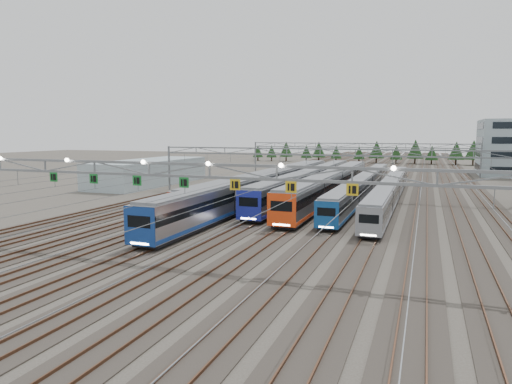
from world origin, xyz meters
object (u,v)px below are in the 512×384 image
(train_e, at_px, (364,185))
(gantry_near, at_px, (208,174))
(train_a, at_px, (267,179))
(gantry_far, at_px, (359,149))
(west_shed, at_px, (150,172))
(train_d, at_px, (333,184))
(train_f, at_px, (391,190))
(gantry_mid, at_px, (320,158))
(train_c, at_px, (310,181))
(train_b, at_px, (269,185))

(train_e, distance_m, gantry_near, 43.72)
(train_a, relative_size, train_e, 1.09)
(gantry_far, height_order, west_shed, gantry_far)
(train_d, distance_m, west_shed, 39.46)
(train_a, height_order, gantry_far, gantry_far)
(train_f, distance_m, gantry_mid, 12.28)
(train_a, height_order, train_f, train_a)
(train_a, relative_size, west_shed, 2.18)
(train_e, xyz_separation_m, gantry_far, (-6.75, 42.24, 4.46))
(train_a, distance_m, train_e, 18.39)
(train_c, bearing_deg, train_a, 158.72)
(train_e, distance_m, gantry_far, 43.01)
(train_d, xyz_separation_m, west_shed, (-38.80, 7.16, 0.17))
(train_d, xyz_separation_m, train_e, (4.50, 3.38, -0.39))
(train_f, bearing_deg, west_shed, 169.84)
(train_c, bearing_deg, west_shed, 174.15)
(gantry_mid, distance_m, gantry_far, 45.00)
(train_f, height_order, gantry_mid, gantry_mid)
(train_b, xyz_separation_m, west_shed, (-29.80, 12.15, 0.21))
(train_d, bearing_deg, train_a, 152.09)
(gantry_mid, bearing_deg, west_shed, 169.86)
(train_c, bearing_deg, gantry_mid, -53.34)
(train_e, xyz_separation_m, west_shed, (-43.30, 3.78, 0.56))
(train_c, relative_size, gantry_far, 1.03)
(train_c, bearing_deg, gantry_far, 86.93)
(gantry_far, bearing_deg, train_e, -80.92)
(train_a, relative_size, train_d, 1.19)
(train_f, distance_m, gantry_far, 48.56)
(train_b, distance_m, train_e, 15.89)
(train_c, height_order, gantry_far, gantry_far)
(gantry_near, bearing_deg, train_d, 86.67)
(gantry_mid, bearing_deg, train_f, -10.23)
(train_e, xyz_separation_m, train_f, (4.50, -4.79, -0.03))
(train_b, height_order, gantry_mid, gantry_mid)
(train_c, height_order, train_e, train_c)
(train_a, relative_size, train_b, 0.95)
(train_b, relative_size, gantry_far, 1.22)
(train_b, distance_m, west_shed, 32.19)
(train_c, height_order, west_shed, west_shed)
(train_a, distance_m, train_c, 9.66)
(gantry_mid, bearing_deg, train_b, -140.27)
(train_b, relative_size, train_f, 1.26)
(west_shed, bearing_deg, train_b, -22.18)
(train_b, xyz_separation_m, train_c, (4.50, 8.63, -0.04))
(train_d, xyz_separation_m, gantry_mid, (-2.25, 0.62, 4.07))
(west_shed, bearing_deg, gantry_far, 46.46)
(train_e, relative_size, gantry_far, 1.06)
(train_b, height_order, west_shed, west_shed)
(train_d, relative_size, west_shed, 1.83)
(train_a, bearing_deg, train_e, -11.82)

